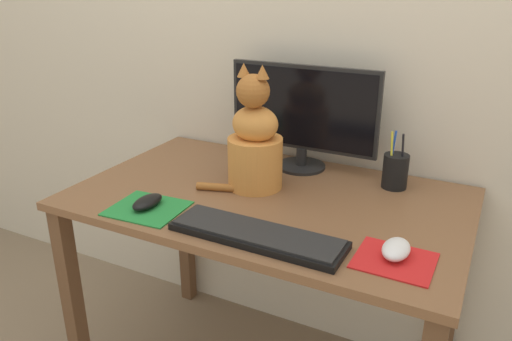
% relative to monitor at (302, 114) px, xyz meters
% --- Properties ---
extents(wall_back, '(7.00, 0.04, 2.50)m').
position_rel_monitor_xyz_m(wall_back, '(0.00, 0.13, 0.30)').
color(wall_back, beige).
rests_on(wall_back, ground_plane).
extents(desk, '(1.19, 0.73, 0.76)m').
position_rel_monitor_xyz_m(desk, '(0.00, -0.27, -0.30)').
color(desk, brown).
rests_on(desk, ground_plane).
extents(monitor, '(0.52, 0.17, 0.36)m').
position_rel_monitor_xyz_m(monitor, '(0.00, 0.00, 0.00)').
color(monitor, black).
rests_on(monitor, desk).
extents(keyboard, '(0.47, 0.14, 0.02)m').
position_rel_monitor_xyz_m(keyboard, '(0.09, -0.52, -0.18)').
color(keyboard, black).
rests_on(keyboard, desk).
extents(mousepad_left, '(0.22, 0.20, 0.00)m').
position_rel_monitor_xyz_m(mousepad_left, '(-0.27, -0.51, -0.19)').
color(mousepad_left, '#238438').
rests_on(mousepad_left, desk).
extents(mousepad_right, '(0.19, 0.16, 0.00)m').
position_rel_monitor_xyz_m(mousepad_right, '(0.43, -0.47, -0.19)').
color(mousepad_right, red).
rests_on(mousepad_right, desk).
extents(computer_mouse_left, '(0.06, 0.11, 0.03)m').
position_rel_monitor_xyz_m(computer_mouse_left, '(-0.27, -0.51, -0.17)').
color(computer_mouse_left, black).
rests_on(computer_mouse_left, mousepad_left).
extents(computer_mouse_right, '(0.06, 0.11, 0.04)m').
position_rel_monitor_xyz_m(computer_mouse_right, '(0.43, -0.45, -0.17)').
color(computer_mouse_right, white).
rests_on(computer_mouse_right, mousepad_right).
extents(cat, '(0.25, 0.21, 0.39)m').
position_rel_monitor_xyz_m(cat, '(-0.07, -0.23, -0.05)').
color(cat, '#D6893D').
rests_on(cat, desk).
extents(pen_cup, '(0.08, 0.08, 0.18)m').
position_rel_monitor_xyz_m(pen_cup, '(0.33, -0.03, -0.14)').
color(pen_cup, black).
rests_on(pen_cup, desk).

